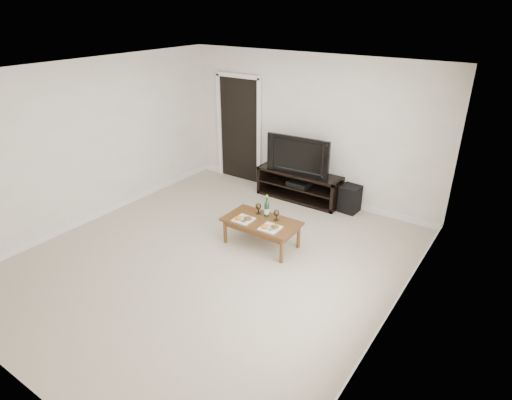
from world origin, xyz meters
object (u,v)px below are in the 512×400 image
object	(u,v)px
media_console	(299,186)
television	(300,154)
coffee_table	(261,233)
subwoofer	(350,199)

from	to	relation	value
media_console	television	distance (m)	0.62
media_console	coffee_table	size ratio (longest dim) A/B	1.41
coffee_table	television	bearing A→B (deg)	101.20
television	coffee_table	size ratio (longest dim) A/B	1.06
television	subwoofer	bearing A→B (deg)	0.28
subwoofer	coffee_table	size ratio (longest dim) A/B	0.42
media_console	subwoofer	xyz separation A→B (m)	(0.98, 0.07, -0.04)
coffee_table	subwoofer	bearing A→B (deg)	71.16
media_console	television	xyz separation A→B (m)	(0.00, 0.00, 0.62)
media_console	coffee_table	bearing A→B (deg)	-78.80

